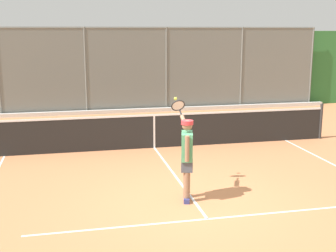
{
  "coord_description": "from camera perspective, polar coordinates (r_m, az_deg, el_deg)",
  "views": [
    {
      "loc": [
        2.27,
        7.88,
        3.26
      ],
      "look_at": [
        0.05,
        -2.17,
        1.05
      ],
      "focal_mm": 48.15,
      "sensor_mm": 36.0,
      "label": 1
    }
  ],
  "objects": [
    {
      "name": "court_line_markings",
      "position": [
        7.82,
        5.74,
        -12.56
      ],
      "size": [
        8.08,
        9.13,
        0.01
      ],
      "color": "white",
      "rests_on": "ground"
    },
    {
      "name": "fence_backdrop",
      "position": [
        18.69,
        -5.47,
        6.94
      ],
      "size": [
        19.11,
        1.37,
        3.37
      ],
      "color": "slate",
      "rests_on": "ground"
    },
    {
      "name": "tennis_player",
      "position": [
        8.66,
        2.37,
        -3.56
      ],
      "size": [
        0.34,
        1.37,
        1.88
      ],
      "rotation": [
        0.0,
        0.0,
        -1.82
      ],
      "color": "navy",
      "rests_on": "ground"
    },
    {
      "name": "tennis_net",
      "position": [
        12.58,
        -1.76,
        -0.59
      ],
      "size": [
        10.39,
        0.09,
        1.07
      ],
      "color": "#2D2D2D",
      "rests_on": "ground"
    },
    {
      "name": "ground_plane",
      "position": [
        8.82,
        3.41,
        -9.59
      ],
      "size": [
        60.0,
        60.0,
        0.0
      ],
      "primitive_type": "plane",
      "color": "#C67A4C"
    }
  ]
}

